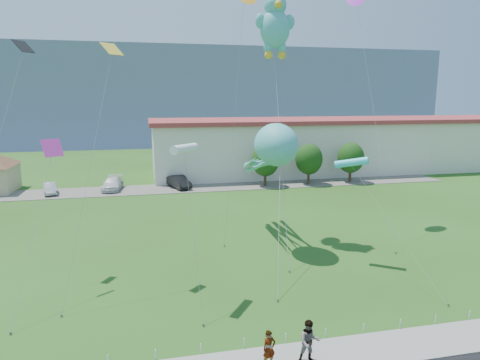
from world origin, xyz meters
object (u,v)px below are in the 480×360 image
Objects in this scene: octopus_kite at (271,153)px; teddy_bear_kite at (275,24)px; pedestrian_left at (269,348)px; pedestrian_right at (309,342)px; parked_car_white at (112,184)px; warehouse at (345,144)px; parked_car_silver at (50,188)px; parked_car_black at (179,182)px.

teddy_bear_kite is (0.74, 1.76, 9.63)m from octopus_kite.
pedestrian_left is 0.83× the size of pedestrian_right.
octopus_kite is at bearing -54.40° from parked_car_white.
parked_car_silver is at bearing -167.94° from warehouse.
pedestrian_right is 0.12× the size of octopus_kite.
pedestrian_left is 0.30× the size of parked_car_white.
octopus_kite reaches higher than pedestrian_left.
warehouse is 38.40× the size of pedestrian_left.
warehouse reaches higher than pedestrian_left.
warehouse reaches higher than pedestrian_right.
parked_car_silver is at bearing 135.48° from teddy_bear_kite.
parked_car_silver is 0.21× the size of teddy_bear_kite.
warehouse is at bearing 69.40° from pedestrian_right.
parked_car_white is (-10.72, 38.85, -0.24)m from pedestrian_right.
octopus_kite reaches higher than parked_car_black.
parked_car_black is at bearing 1.29° from parked_car_white.
parked_car_white is 30.57m from teddy_bear_kite.
octopus_kite is at bearing 86.81° from pedestrian_right.
pedestrian_left is 0.08× the size of teddy_bear_kite.
pedestrian_right is at bearing -100.14° from octopus_kite.
octopus_kite is (2.73, 15.28, 6.17)m from pedestrian_right.
octopus_kite is (13.46, -23.58, 6.41)m from parked_car_white.
parked_car_white is (7.12, 0.86, 0.11)m from parked_car_silver.
parked_car_white is at bearing 123.05° from teddy_bear_kite.
octopus_kite is at bearing -61.29° from parked_car_silver.
pedestrian_right is at bearing -78.30° from parked_car_silver.
warehouse reaches higher than parked_car_black.
octopus_kite is at bearing 64.36° from pedestrian_left.
warehouse is at bearing 51.58° from pedestrian_left.
parked_car_black is 0.31× the size of octopus_kite.
parked_car_silver is (-17.85, 38.00, -0.35)m from pedestrian_right.
parked_car_white is (-35.27, -8.20, -3.30)m from warehouse.
pedestrian_left is at bearing -71.07° from parked_car_white.
octopus_kite reaches higher than warehouse.
teddy_bear_kite reaches higher than octopus_kite.
warehouse is at bearing -1.40° from parked_car_silver.
parked_car_white is at bearing 93.90° from pedestrian_left.
teddy_bear_kite is at bearing 67.15° from octopus_kite.
octopus_kite is at bearing -112.85° from teddy_bear_kite.
parked_car_black is (-27.09, -8.86, -3.28)m from warehouse.
pedestrian_left is 0.40× the size of parked_car_silver.
warehouse reaches higher than parked_car_silver.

